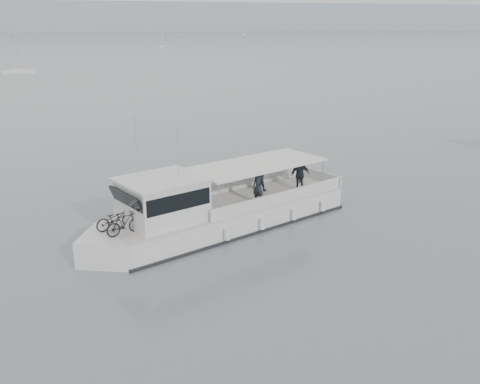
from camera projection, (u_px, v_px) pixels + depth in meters
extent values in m
plane|color=#545E63|center=(201.00, 260.00, 21.34)|extent=(1400.00, 1400.00, 0.00)
cube|color=#939EA8|center=(72.00, 17.00, 527.26)|extent=(1400.00, 90.00, 28.00)
cube|color=silver|center=(230.00, 217.00, 24.78)|extent=(12.11, 7.25, 1.28)
cube|color=silver|center=(113.00, 249.00, 21.28)|extent=(2.97, 2.97, 1.28)
cube|color=beige|center=(230.00, 204.00, 24.59)|extent=(12.11, 7.25, 0.06)
cube|color=black|center=(230.00, 225.00, 24.90)|extent=(12.33, 7.43, 0.18)
cube|color=silver|center=(239.00, 183.00, 26.68)|extent=(7.34, 2.98, 0.59)
cube|color=silver|center=(280.00, 198.00, 24.42)|extent=(7.34, 2.98, 0.59)
cube|color=silver|center=(318.00, 176.00, 27.97)|extent=(1.24, 2.96, 0.59)
cube|color=silver|center=(162.00, 201.00, 22.22)|extent=(3.89, 3.62, 1.77)
cube|color=black|center=(129.00, 205.00, 21.27)|extent=(1.41, 2.48, 1.14)
cube|color=black|center=(162.00, 194.00, 22.13)|extent=(3.73, 3.58, 0.69)
cube|color=silver|center=(161.00, 179.00, 21.94)|extent=(4.15, 3.87, 0.10)
cube|color=silver|center=(256.00, 164.00, 25.03)|extent=(7.29, 5.19, 0.08)
cylinder|color=silver|center=(220.00, 201.00, 22.39)|extent=(0.08, 0.08, 1.62)
cylinder|color=silver|center=(184.00, 186.00, 24.43)|extent=(0.08, 0.08, 1.62)
cylinder|color=silver|center=(323.00, 176.00, 26.12)|extent=(0.08, 0.08, 1.62)
cylinder|color=silver|center=(284.00, 165.00, 28.17)|extent=(0.08, 0.08, 1.62)
cylinder|color=silver|center=(136.00, 147.00, 21.86)|extent=(0.04, 0.04, 2.55)
cylinder|color=silver|center=(177.00, 155.00, 21.33)|extent=(0.04, 0.04, 2.16)
cylinder|color=silver|center=(227.00, 234.00, 22.61)|extent=(0.31, 0.31, 0.49)
cylinder|color=silver|center=(262.00, 224.00, 23.77)|extent=(0.31, 0.31, 0.49)
cylinder|color=silver|center=(294.00, 214.00, 24.94)|extent=(0.31, 0.31, 0.49)
cylinder|color=silver|center=(323.00, 206.00, 26.11)|extent=(0.31, 0.31, 0.49)
imported|color=black|center=(115.00, 218.00, 21.48)|extent=(1.78, 1.16, 0.88)
imported|color=black|center=(124.00, 223.00, 20.89)|extent=(1.60, 0.98, 0.93)
imported|color=#22252D|center=(258.00, 187.00, 24.26)|extent=(0.67, 0.72, 1.65)
imported|color=#22252D|center=(259.00, 175.00, 26.25)|extent=(0.99, 0.90, 1.65)
imported|color=#22252D|center=(300.00, 175.00, 26.23)|extent=(1.02, 0.58, 1.65)
imported|color=#22252D|center=(300.00, 167.00, 27.55)|extent=(1.20, 0.91, 1.65)
cube|color=silver|center=(244.00, 34.00, 403.86)|extent=(3.26, 5.54, 0.75)
cube|color=silver|center=(244.00, 34.00, 403.76)|extent=(1.98, 2.22, 0.45)
cube|color=silver|center=(163.00, 47.00, 196.32)|extent=(3.37, 5.40, 0.75)
cube|color=silver|center=(163.00, 46.00, 196.22)|extent=(1.99, 2.20, 0.45)
cylinder|color=silver|center=(162.00, 38.00, 195.37)|extent=(0.08, 0.08, 5.67)
cube|color=silver|center=(19.00, 72.00, 98.01)|extent=(5.80, 1.86, 0.75)
cube|color=silver|center=(19.00, 70.00, 97.91)|extent=(2.03, 1.63, 0.45)
cylinder|color=silver|center=(17.00, 53.00, 96.95)|extent=(0.08, 0.08, 6.38)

